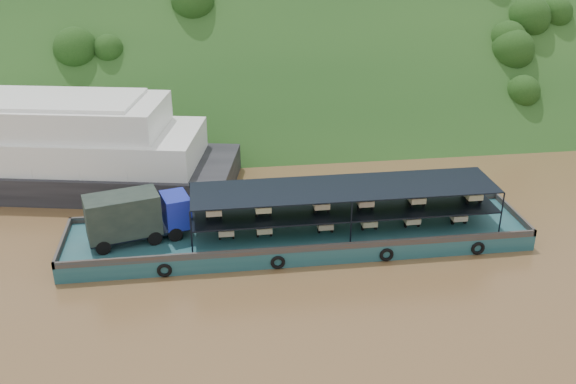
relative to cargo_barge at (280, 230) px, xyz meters
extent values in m
plane|color=brown|center=(2.99, -0.35, -1.25)|extent=(160.00, 160.00, 0.00)
cube|color=#183C16|center=(2.99, 35.65, -1.25)|extent=(140.00, 39.60, 39.60)
cube|color=#15454C|center=(1.42, 0.02, -0.65)|extent=(35.00, 7.00, 1.20)
cube|color=#592D19|center=(1.42, 3.42, 0.20)|extent=(35.00, 0.20, 0.50)
cube|color=#592D19|center=(1.42, -3.38, 0.20)|extent=(35.00, 0.20, 0.50)
cube|color=#592D19|center=(18.82, 0.02, 0.20)|extent=(0.20, 7.00, 0.50)
cube|color=#592D19|center=(-15.98, 0.02, 0.20)|extent=(0.20, 7.00, 0.50)
torus|color=black|center=(-8.58, -3.53, -0.70)|extent=(1.06, 0.26, 1.06)
torus|color=black|center=(-0.58, -3.53, -0.70)|extent=(1.06, 0.26, 1.06)
torus|color=black|center=(7.42, -3.53, -0.70)|extent=(1.06, 0.26, 1.06)
torus|color=black|center=(14.42, -3.53, -0.70)|extent=(1.06, 0.26, 1.06)
cylinder|color=black|center=(-12.84, -1.77, 0.49)|extent=(1.14, 0.64, 1.08)
cylinder|color=black|center=(-13.41, 0.42, 0.49)|extent=(1.14, 0.64, 1.08)
cylinder|color=black|center=(-9.29, -0.84, 0.49)|extent=(1.14, 0.64, 1.08)
cylinder|color=black|center=(-9.86, 1.35, 0.49)|extent=(1.14, 0.64, 1.08)
cylinder|color=black|center=(-7.83, -0.46, 0.49)|extent=(1.14, 0.64, 1.08)
cylinder|color=black|center=(-8.40, 1.73, 0.49)|extent=(1.14, 0.64, 1.08)
cube|color=black|center=(-10.41, 0.03, 0.66)|extent=(7.69, 4.16, 0.22)
cube|color=#16229C|center=(-7.70, 0.74, 1.90)|extent=(2.43, 2.97, 2.37)
cube|color=black|center=(-6.81, 0.98, 2.33)|extent=(0.61, 2.10, 0.97)
cube|color=black|center=(-11.45, -0.24, 2.22)|extent=(5.66, 3.82, 3.02)
cube|color=black|center=(4.92, 0.02, 1.61)|extent=(23.00, 5.00, 0.12)
cube|color=black|center=(4.92, 0.02, 3.25)|extent=(23.00, 5.00, 0.08)
cylinder|color=black|center=(-6.58, -2.48, 1.60)|extent=(0.12, 0.12, 3.30)
cylinder|color=black|center=(-6.58, 2.52, 1.60)|extent=(0.12, 0.12, 3.30)
cylinder|color=black|center=(4.92, -2.48, 1.60)|extent=(0.12, 0.12, 3.30)
cylinder|color=black|center=(4.92, 2.52, 1.60)|extent=(0.12, 0.12, 3.30)
cylinder|color=black|center=(16.42, -2.48, 1.60)|extent=(0.12, 0.12, 3.30)
cylinder|color=black|center=(16.42, 2.52, 1.60)|extent=(0.12, 0.12, 3.30)
cylinder|color=black|center=(-4.08, 1.07, 0.21)|extent=(0.12, 0.52, 0.52)
cylinder|color=black|center=(-4.58, -0.73, 0.21)|extent=(0.14, 0.52, 0.52)
cylinder|color=black|center=(-3.58, -0.73, 0.21)|extent=(0.14, 0.52, 0.52)
cube|color=beige|center=(-4.08, -0.38, 0.55)|extent=(1.15, 1.50, 0.44)
cube|color=red|center=(-4.08, 0.77, 0.73)|extent=(0.55, 0.80, 0.80)
cube|color=red|center=(-4.08, 0.57, 1.23)|extent=(0.50, 0.10, 0.10)
cylinder|color=black|center=(-1.26, 1.07, 0.21)|extent=(0.12, 0.52, 0.52)
cylinder|color=black|center=(-1.76, -0.73, 0.21)|extent=(0.14, 0.52, 0.52)
cylinder|color=black|center=(-0.76, -0.73, 0.21)|extent=(0.14, 0.52, 0.52)
cube|color=beige|center=(-1.26, -0.38, 0.55)|extent=(1.15, 1.50, 0.44)
cube|color=red|center=(-1.26, 0.77, 0.73)|extent=(0.55, 0.80, 0.80)
cube|color=red|center=(-1.26, 0.57, 1.23)|extent=(0.50, 0.10, 0.10)
cylinder|color=black|center=(3.38, 1.07, 0.21)|extent=(0.12, 0.52, 0.52)
cylinder|color=black|center=(2.88, -0.73, 0.21)|extent=(0.14, 0.52, 0.52)
cylinder|color=black|center=(3.88, -0.73, 0.21)|extent=(0.14, 0.52, 0.52)
cube|color=#C4B08A|center=(3.38, -0.38, 0.55)|extent=(1.15, 1.50, 0.44)
cube|color=red|center=(3.38, 0.77, 0.73)|extent=(0.55, 0.80, 0.80)
cube|color=red|center=(3.38, 0.57, 1.23)|extent=(0.50, 0.10, 0.10)
cylinder|color=black|center=(6.77, 1.07, 0.21)|extent=(0.12, 0.52, 0.52)
cylinder|color=black|center=(6.27, -0.73, 0.21)|extent=(0.14, 0.52, 0.52)
cylinder|color=black|center=(7.27, -0.73, 0.21)|extent=(0.14, 0.52, 0.52)
cube|color=beige|center=(6.77, -0.38, 0.55)|extent=(1.15, 1.50, 0.44)
cube|color=#B2200B|center=(6.77, 0.77, 0.73)|extent=(0.55, 0.80, 0.80)
cube|color=#B2200B|center=(6.77, 0.57, 1.23)|extent=(0.50, 0.10, 0.10)
cylinder|color=black|center=(10.16, 1.07, 0.21)|extent=(0.12, 0.52, 0.52)
cylinder|color=black|center=(9.66, -0.73, 0.21)|extent=(0.14, 0.52, 0.52)
cylinder|color=black|center=(10.66, -0.73, 0.21)|extent=(0.14, 0.52, 0.52)
cube|color=beige|center=(10.16, -0.38, 0.55)|extent=(1.15, 1.50, 0.44)
cube|color=#B5160C|center=(10.16, 0.77, 0.73)|extent=(0.55, 0.80, 0.80)
cube|color=#B5160C|center=(10.16, 0.57, 1.23)|extent=(0.50, 0.10, 0.10)
cylinder|color=black|center=(13.90, 1.07, 0.21)|extent=(0.12, 0.52, 0.52)
cylinder|color=black|center=(13.40, -0.73, 0.21)|extent=(0.14, 0.52, 0.52)
cylinder|color=black|center=(14.40, -0.73, 0.21)|extent=(0.14, 0.52, 0.52)
cube|color=beige|center=(13.90, -0.38, 0.55)|extent=(1.15, 1.50, 0.44)
cube|color=#A80B20|center=(13.90, 0.77, 0.73)|extent=(0.55, 0.80, 0.80)
cube|color=#A80B20|center=(13.90, 0.57, 1.23)|extent=(0.50, 0.10, 0.10)
cylinder|color=black|center=(-4.92, 1.07, 1.93)|extent=(0.12, 0.52, 0.52)
cylinder|color=black|center=(-5.42, -0.73, 1.93)|extent=(0.14, 0.52, 0.52)
cylinder|color=black|center=(-4.42, -0.73, 1.93)|extent=(0.14, 0.52, 0.52)
cube|color=beige|center=(-4.92, -0.38, 2.27)|extent=(1.15, 1.50, 0.44)
cube|color=red|center=(-4.92, 0.77, 2.45)|extent=(0.55, 0.80, 0.80)
cube|color=red|center=(-4.92, 0.57, 2.95)|extent=(0.50, 0.10, 0.10)
cylinder|color=black|center=(-1.31, 1.07, 1.93)|extent=(0.12, 0.52, 0.52)
cylinder|color=black|center=(-1.81, -0.73, 1.93)|extent=(0.14, 0.52, 0.52)
cylinder|color=black|center=(-0.81, -0.73, 1.93)|extent=(0.14, 0.52, 0.52)
cube|color=beige|center=(-1.31, -0.38, 2.27)|extent=(1.15, 1.50, 0.44)
cube|color=navy|center=(-1.31, 0.77, 2.45)|extent=(0.55, 0.80, 0.80)
cube|color=navy|center=(-1.31, 0.57, 2.95)|extent=(0.50, 0.10, 0.10)
cylinder|color=black|center=(3.05, 1.07, 1.93)|extent=(0.12, 0.52, 0.52)
cylinder|color=black|center=(2.55, -0.73, 1.93)|extent=(0.14, 0.52, 0.52)
cylinder|color=black|center=(3.55, -0.73, 1.93)|extent=(0.14, 0.52, 0.52)
cube|color=#C6B38C|center=(3.05, -0.38, 2.27)|extent=(1.15, 1.50, 0.44)
cube|color=red|center=(3.05, 0.77, 2.45)|extent=(0.55, 0.80, 0.80)
cube|color=red|center=(3.05, 0.57, 2.95)|extent=(0.50, 0.10, 0.10)
cylinder|color=black|center=(6.40, 1.07, 1.93)|extent=(0.12, 0.52, 0.52)
cylinder|color=black|center=(5.90, -0.73, 1.93)|extent=(0.14, 0.52, 0.52)
cylinder|color=black|center=(6.90, -0.73, 1.93)|extent=(0.14, 0.52, 0.52)
cube|color=#C2AB89|center=(6.40, -0.38, 2.27)|extent=(1.15, 1.50, 0.44)
cube|color=#C4BA8B|center=(6.40, 0.77, 2.45)|extent=(0.55, 0.80, 0.80)
cube|color=#C4BA8B|center=(6.40, 0.57, 2.95)|extent=(0.50, 0.10, 0.10)
cylinder|color=black|center=(10.41, 1.07, 1.93)|extent=(0.12, 0.52, 0.52)
cylinder|color=black|center=(9.91, -0.73, 1.93)|extent=(0.14, 0.52, 0.52)
cylinder|color=black|center=(10.91, -0.73, 1.93)|extent=(0.14, 0.52, 0.52)
cube|color=beige|center=(10.41, -0.38, 2.27)|extent=(1.15, 1.50, 0.44)
cube|color=red|center=(10.41, 0.77, 2.45)|extent=(0.55, 0.80, 0.80)
cube|color=red|center=(10.41, 0.57, 2.95)|extent=(0.50, 0.10, 0.10)
cylinder|color=black|center=(14.91, 1.07, 1.93)|extent=(0.12, 0.52, 0.52)
cylinder|color=black|center=(14.41, -0.73, 1.93)|extent=(0.14, 0.52, 0.52)
cylinder|color=black|center=(15.41, -0.73, 1.93)|extent=(0.14, 0.52, 0.52)
cube|color=beige|center=(14.91, -0.38, 2.27)|extent=(1.15, 1.50, 0.44)
cube|color=#BCB685|center=(14.91, 0.77, 2.45)|extent=(0.55, 0.80, 0.80)
cube|color=#BCB685|center=(14.91, 0.57, 2.95)|extent=(0.50, 0.10, 0.10)
cube|color=black|center=(-23.11, 15.19, -0.01)|extent=(42.43, 18.43, 2.47)
cube|color=white|center=(-23.11, 15.19, 2.67)|extent=(36.17, 16.17, 2.88)
cube|color=white|center=(-23.11, 15.19, 5.45)|extent=(29.91, 13.91, 2.68)
camera|label=1|loc=(-5.22, -42.83, 22.90)|focal=40.00mm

